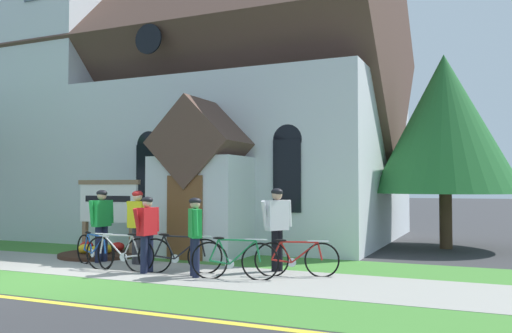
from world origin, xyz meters
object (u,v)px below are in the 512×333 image
cyclist_in_yellow_jersey (195,231)px  cyclist_in_green_jersey (277,222)px  bicycle_orange (296,258)px  roadside_conifer (445,124)px  bicycle_black (94,250)px  bicycle_white (120,253)px  cyclist_in_orange_jersey (147,229)px  cyclist_in_red_jersey (102,219)px  bicycle_green (234,260)px  cyclist_in_blue_jersey (137,221)px  bicycle_silver (179,255)px  church_sign (108,205)px

cyclist_in_yellow_jersey → cyclist_in_green_jersey: cyclist_in_green_jersey is taller
bicycle_orange → roadside_conifer: (2.42, 6.34, 3.31)m
bicycle_black → cyclist_in_green_jersey: 4.29m
bicycle_white → cyclist_in_green_jersey: cyclist_in_green_jersey is taller
bicycle_black → cyclist_in_orange_jersey: 1.79m
bicycle_black → bicycle_white: 1.02m
cyclist_in_yellow_jersey → bicycle_white: bearing=-180.0°
bicycle_white → cyclist_in_red_jersey: size_ratio=0.99×
bicycle_green → cyclist_in_red_jersey: bearing=168.2°
cyclist_in_blue_jersey → bicycle_silver: bearing=-22.7°
cyclist_in_blue_jersey → bicycle_green: bearing=-16.5°
church_sign → bicycle_white: 2.98m
bicycle_silver → cyclist_in_green_jersey: 2.19m
church_sign → bicycle_silver: (3.31, -1.76, -0.95)m
bicycle_black → cyclist_in_red_jersey: (-0.26, 0.55, 0.66)m
cyclist_in_yellow_jersey → cyclist_in_orange_jersey: (-1.17, 0.01, 0.01)m
cyclist_in_green_jersey → roadside_conifer: bearing=63.0°
cyclist_in_blue_jersey → cyclist_in_green_jersey: (3.37, 0.37, 0.05)m
bicycle_silver → bicycle_black: bicycle_silver is taller
bicycle_white → cyclist_in_orange_jersey: size_ratio=1.07×
bicycle_black → roadside_conifer: roadside_conifer is taller
church_sign → cyclist_in_orange_jersey: size_ratio=1.24×
cyclist_in_green_jersey → roadside_conifer: size_ratio=0.31×
church_sign → bicycle_orange: 5.91m
bicycle_white → roadside_conifer: 10.03m
church_sign → bicycle_green: bearing=-22.8°
bicycle_black → bicycle_orange: bicycle_black is taller
cyclist_in_yellow_jersey → bicycle_black: bearing=173.6°
bicycle_silver → cyclist_in_orange_jersey: (-0.64, -0.25, 0.55)m
cyclist_in_yellow_jersey → cyclist_in_red_jersey: bearing=164.3°
church_sign → cyclist_in_yellow_jersey: size_ratio=1.25×
church_sign → cyclist_in_blue_jersey: size_ratio=1.16×
bicycle_orange → roadside_conifer: size_ratio=0.29×
bicycle_white → cyclist_in_yellow_jersey: bearing=0.0°
bicycle_orange → bicycle_silver: bearing=-166.1°
bicycle_green → cyclist_in_orange_jersey: cyclist_in_orange_jersey is taller
cyclist_in_green_jersey → bicycle_green: bearing=-108.2°
bicycle_black → cyclist_in_blue_jersey: size_ratio=0.94×
cyclist_in_blue_jersey → cyclist_in_red_jersey: (-1.01, -0.05, 0.01)m
bicycle_green → cyclist_in_green_jersey: bearing=71.8°
bicycle_orange → cyclist_in_red_jersey: 5.02m
cyclist_in_blue_jersey → cyclist_in_orange_jersey: bearing=-44.6°
bicycle_black → cyclist_in_yellow_jersey: (2.84, -0.32, 0.56)m
bicycle_white → cyclist_in_blue_jersey: size_ratio=1.00×
bicycle_white → bicycle_orange: bearing=12.9°
bicycle_black → bicycle_orange: size_ratio=0.98×
bicycle_orange → bicycle_white: bearing=-167.1°
cyclist_in_orange_jersey → roadside_conifer: size_ratio=0.28×
bicycle_orange → cyclist_in_blue_jersey: 4.02m
church_sign → bicycle_orange: bearing=-11.5°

